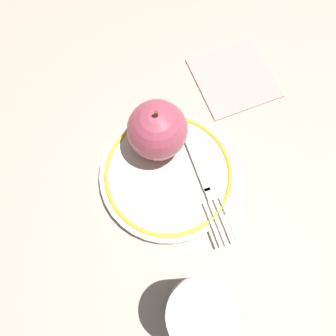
{
  "coord_description": "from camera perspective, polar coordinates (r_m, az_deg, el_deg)",
  "views": [
    {
      "loc": [
        -0.1,
        0.09,
        0.45
      ],
      "look_at": [
        0.01,
        0.0,
        0.04
      ],
      "focal_mm": 35.0,
      "sensor_mm": 36.0,
      "label": 1
    }
  ],
  "objects": [
    {
      "name": "apple_red_whole",
      "position": [
        0.43,
        -1.87,
        6.6
      ],
      "size": [
        0.08,
        0.08,
        0.09
      ],
      "color": "#B4475B",
      "rests_on": "plate"
    },
    {
      "name": "fork",
      "position": [
        0.45,
        6.11,
        -1.92
      ],
      "size": [
        0.17,
        0.08,
        0.0
      ],
      "rotation": [
        0.0,
        0.0,
        2.8
      ],
      "color": "silver",
      "rests_on": "plate"
    },
    {
      "name": "plate",
      "position": [
        0.46,
        0.0,
        -1.13
      ],
      "size": [
        0.19,
        0.19,
        0.02
      ],
      "color": "silver",
      "rests_on": "ground_plane"
    },
    {
      "name": "napkin_folded",
      "position": [
        0.55,
        11.43,
        15.22
      ],
      "size": [
        0.15,
        0.15,
        0.01
      ],
      "primitive_type": "cube",
      "rotation": [
        0.0,
        0.0,
        -0.29
      ],
      "color": "#C89C95",
      "rests_on": "ground_plane"
    },
    {
      "name": "drinking_glass",
      "position": [
        0.39,
        5.16,
        -23.52
      ],
      "size": [
        0.07,
        0.07,
        0.11
      ],
      "primitive_type": "cylinder",
      "color": "silver",
      "rests_on": "ground_plane"
    },
    {
      "name": "ground_plane",
      "position": [
        0.47,
        0.71,
        -2.25
      ],
      "size": [
        2.0,
        2.0,
        0.0
      ],
      "primitive_type": "plane",
      "color": "#B29F8E"
    }
  ]
}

